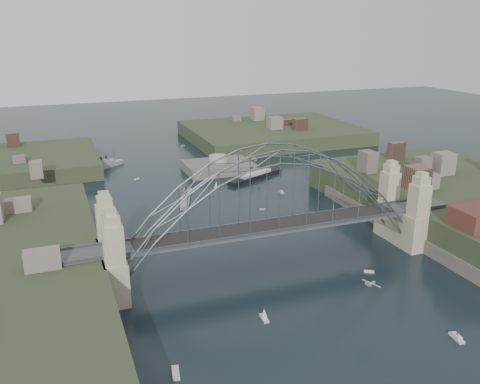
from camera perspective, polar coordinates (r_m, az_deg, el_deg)
The scene contains 23 objects.
ground at distance 104.35m, azimuth 3.55°, elevation -8.13°, with size 500.00×500.00×0.00m, color black.
bridge at distance 99.50m, azimuth 3.69°, elevation -1.76°, with size 84.00×13.80×24.60m.
headland_nw at distance 186.33m, azimuth -25.04°, elevation 2.26°, with size 60.00×45.00×9.00m, color #2F3A21.
headland_ne at distance 219.15m, azimuth 3.68°, elevation 6.20°, with size 70.00×55.00×9.50m, color #2F3A21.
fort_island at distance 169.69m, azimuth -2.46°, elevation 2.27°, with size 22.00×16.00×9.40m.
naval_cruiser_near at distance 141.35m, azimuth -6.11°, elevation -0.67°, with size 7.17×16.01×4.85m.
naval_cruiser_far at distance 178.80m, azimuth -15.11°, elevation 2.88°, with size 14.72×12.46×5.74m.
ocean_liner at distance 160.99m, azimuth 1.77°, elevation 1.83°, with size 21.66×12.68×5.55m.
aeroplane at distance 84.76m, azimuth 14.55°, elevation -10.01°, with size 1.97×3.40×0.51m.
small_boat_a at distance 114.07m, azimuth -10.09°, elevation -5.92°, with size 2.41×2.55×0.45m.
small_boat_b at distance 133.69m, azimuth 2.56°, elevation -1.97°, with size 1.68×1.08×0.45m.
small_boat_c at distance 85.96m, azimuth 2.75°, elevation -13.72°, with size 1.08×2.70×2.38m.
small_boat_d at distance 147.53m, azimuth 4.68°, elevation 0.00°, with size 0.79×2.25×1.43m.
small_boat_e at distance 144.01m, azimuth -15.38°, elevation -1.13°, with size 2.04×3.43×0.45m.
small_boat_f at distance 151.07m, azimuth -2.72°, elevation 0.78°, with size 1.35×1.61×2.38m.
small_boat_g at distance 88.21m, azimuth 23.29°, elevation -14.86°, with size 1.37×3.07×1.43m.
small_boat_h at distance 163.21m, azimuth -11.59°, elevation 1.43°, with size 1.98×1.72×0.45m.
small_boat_i at distance 133.91m, azimuth 12.44°, elevation -2.37°, with size 1.30×2.16×0.45m.
small_boat_j at distance 75.41m, azimuth -7.28°, elevation -19.64°, with size 1.50×3.13×0.45m.
small_boat_k at distance 206.76m, azimuth -6.45°, elevation 5.22°, with size 1.91×1.68×0.45m.
small_boat_l at distance 128.38m, azimuth -18.24°, elevation -3.79°, with size 2.48×1.40×0.45m.
small_boat_m at distance 103.99m, azimuth 14.38°, elevation -8.72°, with size 2.00×1.51×0.45m.
small_boat_n at distance 184.23m, azimuth 1.61°, elevation 3.76°, with size 1.16×2.55×1.43m.
Camera 1 is at (-39.19, -84.93, 46.26)m, focal length 37.75 mm.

